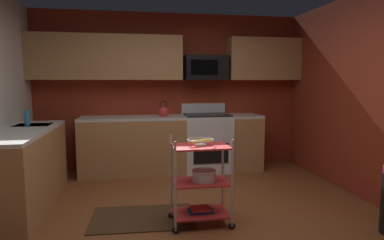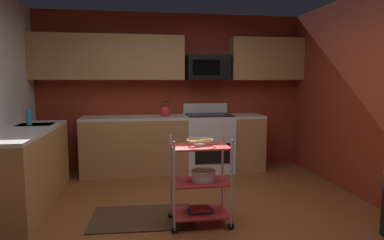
{
  "view_description": "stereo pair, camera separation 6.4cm",
  "coord_description": "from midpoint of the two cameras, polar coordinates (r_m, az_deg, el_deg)",
  "views": [
    {
      "loc": [
        -0.61,
        -3.19,
        1.48
      ],
      "look_at": [
        0.02,
        0.41,
        1.05
      ],
      "focal_mm": 31.0,
      "sensor_mm": 36.0,
      "label": 1
    },
    {
      "loc": [
        -0.55,
        -3.2,
        1.48
      ],
      "look_at": [
        0.02,
        0.41,
        1.05
      ],
      "focal_mm": 31.0,
      "sensor_mm": 36.0,
      "label": 2
    }
  ],
  "objects": [
    {
      "name": "floor_rug",
      "position": [
        3.79,
        -8.05,
        -16.27
      ],
      "size": [
        1.13,
        0.75,
        0.01
      ],
      "primitive_type": "cube",
      "rotation": [
        0.0,
        0.0,
        -0.05
      ],
      "color": "#472D19",
      "rests_on": "ground"
    },
    {
      "name": "book_stack",
      "position": [
        3.56,
        1.89,
        -15.2
      ],
      "size": [
        0.26,
        0.17,
        0.05
      ],
      "color": "#1E4C8C",
      "rests_on": "rolling_cart"
    },
    {
      "name": "microwave",
      "position": [
        5.53,
        3.03,
        8.97
      ],
      "size": [
        0.7,
        0.39,
        0.4
      ],
      "color": "black"
    },
    {
      "name": "wall_back",
      "position": [
        5.66,
        -3.12,
        4.87
      ],
      "size": [
        4.52,
        0.06,
        2.6
      ],
      "primitive_type": "cube",
      "color": "maroon",
      "rests_on": "ground"
    },
    {
      "name": "fruit_bowl",
      "position": [
        3.36,
        1.94,
        -3.66
      ],
      "size": [
        0.27,
        0.27,
        0.07
      ],
      "color": "silver",
      "rests_on": "rolling_cart"
    },
    {
      "name": "upper_cabinets",
      "position": [
        5.46,
        -4.28,
        10.57
      ],
      "size": [
        4.4,
        0.33,
        0.7
      ],
      "color": "#B27F4C"
    },
    {
      "name": "oven_range",
      "position": [
        5.51,
        3.18,
        -3.78
      ],
      "size": [
        0.76,
        0.65,
        1.1
      ],
      "color": "white",
      "rests_on": "ground"
    },
    {
      "name": "rolling_cart",
      "position": [
        3.46,
        1.91,
        -10.57
      ],
      "size": [
        0.64,
        0.39,
        0.91
      ],
      "color": "silver",
      "rests_on": "ground"
    },
    {
      "name": "mixing_bowl_large",
      "position": [
        3.45,
        2.53,
        -9.49
      ],
      "size": [
        0.25,
        0.25,
        0.11
      ],
      "color": "silver",
      "rests_on": "rolling_cart"
    },
    {
      "name": "kettle",
      "position": [
        5.34,
        -4.26,
        1.48
      ],
      "size": [
        0.21,
        0.18,
        0.26
      ],
      "color": "red",
      "rests_on": "counter_run"
    },
    {
      "name": "dish_soap_bottle",
      "position": [
        4.7,
        -25.89,
        0.41
      ],
      "size": [
        0.06,
        0.06,
        0.2
      ],
      "primitive_type": "cylinder",
      "color": "#2D8CBF",
      "rests_on": "counter_run"
    },
    {
      "name": "floor",
      "position": [
        3.58,
        1.22,
        -18.09
      ],
      "size": [
        4.4,
        4.8,
        0.04
      ],
      "primitive_type": "cube",
      "color": "brown",
      "rests_on": "ground"
    },
    {
      "name": "counter_run",
      "position": [
        4.92,
        -10.83,
        -5.33
      ],
      "size": [
        3.66,
        2.46,
        0.92
      ],
      "color": "#B27F4C",
      "rests_on": "ground"
    }
  ]
}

